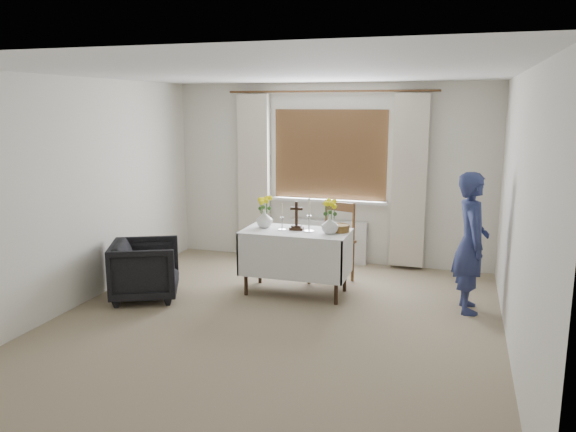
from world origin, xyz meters
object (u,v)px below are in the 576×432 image
Objects in this scene: person at (471,243)px; wooden_cross at (296,216)px; flower_vase_right at (330,225)px; altar_table at (296,262)px; armchair at (145,270)px; flower_vase_left at (264,219)px; wooden_chair at (331,243)px.

person is 1.96m from wooden_cross.
altar_table is at bearing 175.86° from flower_vase_right.
armchair is at bearing -162.46° from wooden_cross.
person is at bearing 1.53° from flower_vase_right.
flower_vase_left is (-0.40, 0.02, -0.07)m from wooden_cross.
wooden_cross reaches higher than armchair.
armchair is at bearing -157.20° from altar_table.
flower_vase_right is at bearing -4.14° from altar_table.
flower_vase_right reaches higher than altar_table.
wooden_cross is 0.41m from flower_vase_left.
wooden_cross is (-1.95, 0.03, 0.17)m from person.
flower_vase_left is (-0.41, 0.06, 0.48)m from altar_table.
wooden_chair is 0.93m from flower_vase_left.
wooden_chair is 2.27m from armchair.
altar_table is 0.63m from flower_vase_right.
wooden_chair is 0.68m from flower_vase_right.
altar_table is at bearing -101.73° from wooden_chair.
flower_vase_right is (0.82, -0.09, -0.00)m from flower_vase_left.
altar_table is 0.62m from wooden_chair.
altar_table is at bearing -92.15° from armchair.
wooden_chair is 2.99× the size of wooden_cross.
flower_vase_right is at bearing -6.16° from flower_vase_left.
person reaches higher than armchair.
wooden_chair is 1.74m from person.
person is at bearing 0.36° from wooden_chair.
person is (3.55, 0.69, 0.42)m from armchair.
armchair is at bearing -162.25° from flower_vase_right.
wooden_cross is (-0.01, 0.04, 0.55)m from altar_table.
flower_vase_left reaches higher than armchair.
flower_vase_left is 1.01× the size of flower_vase_right.
wooden_cross is (-0.31, -0.49, 0.43)m from wooden_chair.
altar_table is 6.07× the size of flower_vase_left.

